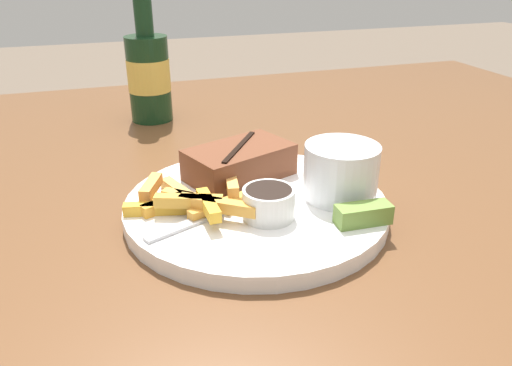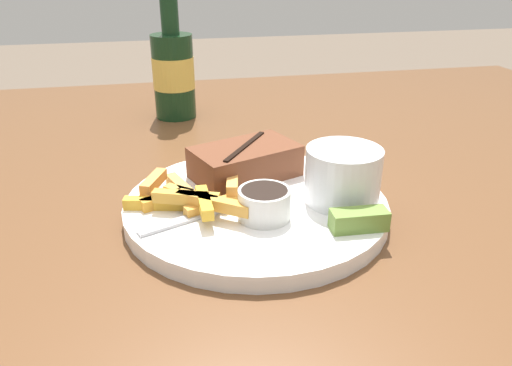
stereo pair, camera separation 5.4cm
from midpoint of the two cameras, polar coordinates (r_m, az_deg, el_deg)
dining_table at (r=0.59m, az=-2.65°, el=-9.19°), size 1.52×1.27×0.76m
dinner_plate at (r=0.55m, az=-2.80°, el=-2.80°), size 0.29×0.29×0.02m
steak_portion at (r=0.60m, az=-4.14°, el=2.38°), size 0.14×0.11×0.04m
fries_pile at (r=0.53m, az=-10.27°, el=-2.04°), size 0.13×0.13×0.02m
coleslaw_cup at (r=0.54m, az=6.95°, el=1.62°), size 0.08×0.08×0.06m
dipping_sauce_cup at (r=0.50m, az=-1.45°, el=-2.23°), size 0.05×0.05×0.03m
pickle_spear at (r=0.50m, az=9.19°, el=-3.63°), size 0.06×0.02×0.02m
fork_utensil at (r=0.51m, az=-9.54°, el=-4.27°), size 0.13×0.06×0.00m
beer_bottle at (r=0.87m, az=-13.96°, el=12.09°), size 0.07×0.07×0.23m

